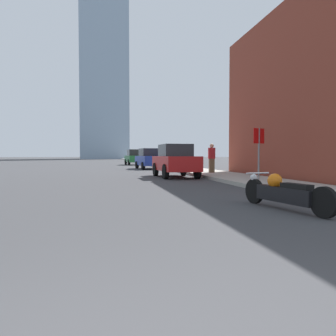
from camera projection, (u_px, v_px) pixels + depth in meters
sidewalk at (152, 163)px, 41.54m from camera, size 2.61×240.00×0.15m
distant_tower at (104, 10)px, 98.95m from camera, size 14.03×14.03×89.92m
motorcycle at (283, 192)px, 6.73m from camera, size 0.78×2.51×0.74m
parked_car_red at (175, 161)px, 16.60m from camera, size 1.88×3.96×1.67m
parked_car_blue at (149, 159)px, 26.57m from camera, size 2.08×3.98×1.67m
parked_car_green at (135, 157)px, 37.83m from camera, size 2.25×4.06×1.78m
stop_sign at (259, 145)px, 13.05m from camera, size 0.57×0.26×2.04m
pedestrian at (212, 158)px, 18.38m from camera, size 0.36×0.23×1.62m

